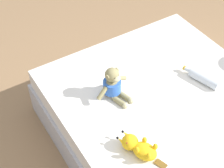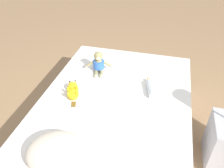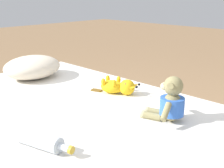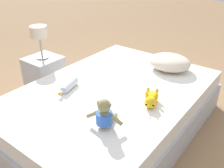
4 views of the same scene
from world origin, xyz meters
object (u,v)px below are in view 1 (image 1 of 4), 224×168
at_px(bed, 187,144).
at_px(plush_monkey, 113,85).
at_px(plush_yellow_creature, 138,147).
at_px(glass_bottle, 204,78).

distance_m(bed, plush_monkey, 0.65).
xyz_separation_m(plush_yellow_creature, glass_bottle, (-0.73, -0.24, -0.01)).
bearing_deg(bed, plush_yellow_creature, -0.87).
bearing_deg(glass_bottle, bed, 37.98).
distance_m(plush_monkey, plush_yellow_creature, 0.49).
height_order(plush_monkey, glass_bottle, plush_monkey).
relative_size(bed, plush_monkey, 7.35).
height_order(plush_yellow_creature, glass_bottle, plush_yellow_creature).
bearing_deg(plush_monkey, bed, 122.12).
bearing_deg(plush_yellow_creature, plush_monkey, -104.20).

